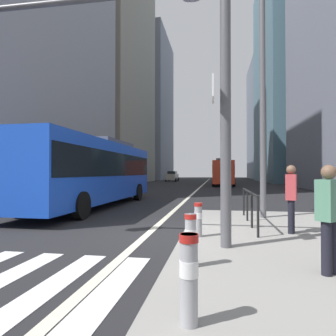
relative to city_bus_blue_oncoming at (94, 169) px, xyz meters
The scene contains 21 objects.
ground_plane 15.19m from the city_bus_blue_oncoming, 74.32° to the left, with size 160.00×160.00×0.00m, color black.
crosswalk_stripes 10.14m from the city_bus_blue_oncoming, 72.04° to the right, with size 6.75×3.20×0.01m.
lane_centre_line 24.92m from the city_bus_blue_oncoming, 80.56° to the left, with size 0.20×80.00×0.01m, color beige.
office_tower_left_mid 41.98m from the city_bus_blue_oncoming, 109.30° to the left, with size 10.79×21.92×46.59m, color gray.
office_tower_left_far 62.92m from the city_bus_blue_oncoming, 101.32° to the left, with size 11.26×19.79×36.43m, color slate.
office_tower_right_mid 50.94m from the city_bus_blue_oncoming, 63.77° to the left, with size 13.66×22.51×39.50m, color slate.
office_tower_right_far 74.40m from the city_bus_blue_oncoming, 73.22° to the left, with size 11.29×23.18×32.56m, color slate.
city_bus_blue_oncoming is the anchor object (origin of this frame).
city_bus_red_receding 26.29m from the city_bus_blue_oncoming, 74.88° to the left, with size 2.92×10.91×3.40m.
car_oncoming_mid 16.32m from the city_bus_blue_oncoming, 100.33° to the left, with size 2.17×4.56×1.94m.
car_receding_near 41.78m from the city_bus_blue_oncoming, 80.46° to the left, with size 2.06×4.52×1.94m.
car_receding_far 54.77m from the city_bus_blue_oncoming, 82.57° to the left, with size 2.07×4.37×1.94m.
car_oncoming_far 41.42m from the city_bus_blue_oncoming, 93.32° to the left, with size 2.12×4.45×1.94m.
traffic_signal_gantry 8.72m from the city_bus_blue_oncoming, 60.76° to the right, with size 6.00×0.65×6.00m.
street_lamp_post 8.80m from the city_bus_blue_oncoming, 22.58° to the right, with size 5.50×0.32×8.00m.
bollard_front 11.96m from the city_bus_blue_oncoming, 61.72° to the right, with size 0.20×0.20×0.90m.
bollard_left 10.35m from the city_bus_blue_oncoming, 57.66° to the right, with size 0.20×0.20×0.85m.
bollard_right 8.56m from the city_bus_blue_oncoming, 49.63° to the right, with size 0.20×0.20×0.80m.
pedestrian_railing 8.28m from the city_bus_blue_oncoming, 33.27° to the right, with size 0.06×3.67×0.98m.
pedestrian_waiting 11.56m from the city_bus_blue_oncoming, 48.91° to the right, with size 0.44×0.44×1.64m.
pedestrian_walking 9.65m from the city_bus_blue_oncoming, 36.13° to the right, with size 0.35×0.44×1.71m.
Camera 1 is at (1.84, -7.91, 1.67)m, focal length 31.08 mm.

